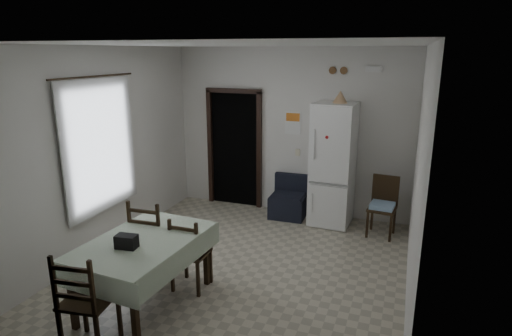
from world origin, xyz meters
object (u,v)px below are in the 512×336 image
object	(u,v)px
fridge	(333,165)
dining_chair_near_head	(88,299)
navy_seat	(288,197)
dining_chair_far_right	(191,252)
dining_table	(145,273)
dining_chair_far_left	(154,238)
corner_chair	(382,207)

from	to	relation	value
fridge	dining_chair_near_head	world-z (taller)	fridge
navy_seat	dining_chair_far_right	bearing A→B (deg)	-101.63
dining_table	dining_chair_near_head	bearing A→B (deg)	-92.14
dining_table	dining_chair_near_head	distance (m)	0.82
dining_chair_near_head	navy_seat	bearing A→B (deg)	-110.45
dining_chair_far_left	dining_chair_far_right	size ratio (longest dim) A/B	1.15
corner_chair	dining_chair_near_head	bearing A→B (deg)	-117.48
fridge	dining_chair_far_left	world-z (taller)	fridge
navy_seat	dining_table	xyz separation A→B (m)	(-0.79, -3.17, 0.04)
dining_chair_near_head	dining_chair_far_right	bearing A→B (deg)	-114.79
fridge	dining_chair_far_right	xyz separation A→B (m)	(-1.23, -2.65, -0.55)
fridge	dining_chair_far_left	distance (m)	3.18
corner_chair	dining_chair_far_left	distance (m)	3.51
navy_seat	corner_chair	bearing A→B (deg)	-11.18
dining_chair_far_right	dining_chair_near_head	size ratio (longest dim) A/B	0.89
corner_chair	dining_chair_far_left	size ratio (longest dim) A/B	0.87
corner_chair	dining_table	size ratio (longest dim) A/B	0.61
fridge	dining_table	world-z (taller)	fridge
dining_chair_far_left	corner_chair	bearing A→B (deg)	-141.24
corner_chair	dining_chair_far_left	xyz separation A→B (m)	(-2.63, -2.31, 0.07)
corner_chair	dining_chair_near_head	distance (m)	4.45
fridge	dining_table	bearing A→B (deg)	-112.42
navy_seat	dining_chair_far_right	size ratio (longest dim) A/B	0.77
dining_table	dining_chair_far_left	xyz separation A→B (m)	(-0.26, 0.58, 0.14)
fridge	corner_chair	world-z (taller)	fridge
fridge	dining_chair_far_right	distance (m)	2.97
navy_seat	dining_table	distance (m)	3.27
dining_chair_far_right	dining_chair_near_head	bearing A→B (deg)	72.75
fridge	corner_chair	xyz separation A→B (m)	(0.84, -0.27, -0.54)
dining_chair_far_right	corner_chair	bearing A→B (deg)	-131.50
dining_chair_far_left	dining_table	bearing A→B (deg)	111.11
dining_table	dining_chair_far_left	distance (m)	0.65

